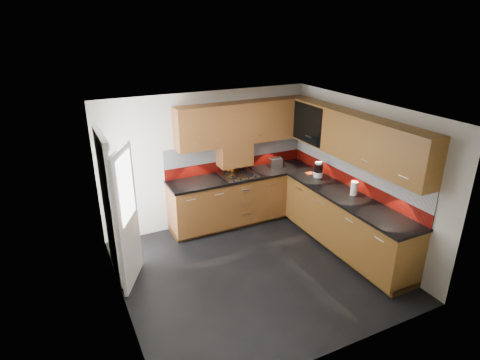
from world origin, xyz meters
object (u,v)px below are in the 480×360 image
gas_hob (239,175)px  toaster (276,162)px  utensil_pot (230,166)px  food_processor (318,170)px

gas_hob → toaster: (0.82, 0.11, 0.07)m
utensil_pot → food_processor: 1.56m
toaster → food_processor: (0.40, -0.78, 0.04)m
utensil_pot → food_processor: utensil_pot is taller
gas_hob → utensil_pot: size_ratio=1.30×
gas_hob → toaster: toaster is taller
utensil_pot → toaster: bearing=-8.8°
gas_hob → food_processor: size_ratio=2.22×
gas_hob → food_processor: 1.40m
food_processor → toaster: bearing=117.3°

